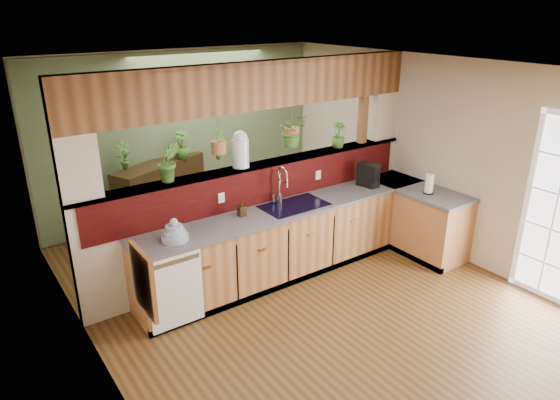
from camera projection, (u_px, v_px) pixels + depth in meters
ground at (328, 312)px, 5.56m from camera, size 4.60×7.00×0.01m
ceiling at (337, 73)px, 4.61m from camera, size 4.60×7.00×0.01m
wall_back at (184, 135)px, 7.75m from camera, size 4.60×0.02×2.60m
wall_left at (106, 267)px, 3.85m from camera, size 0.02×7.00×2.60m
wall_right at (470, 165)px, 6.32m from camera, size 0.02×7.00×2.60m
pass_through_partition at (262, 178)px, 6.16m from camera, size 4.60×0.21×2.60m
pass_through_ledge at (260, 165)px, 6.08m from camera, size 4.60×0.21×0.04m
header_beam at (259, 85)px, 5.74m from camera, size 4.60×0.15×0.55m
sage_backwall at (185, 136)px, 7.73m from camera, size 4.55×0.02×2.55m
countertop at (335, 230)px, 6.50m from camera, size 4.14×1.52×0.90m
dishwasher at (176, 291)px, 5.10m from camera, size 0.58×0.03×0.82m
navy_sink at (294, 211)px, 6.13m from camera, size 0.82×0.50×0.18m
framed_print at (144, 282)px, 3.16m from camera, size 0.04×0.35×0.45m
faucet at (281, 184)px, 6.08m from camera, size 0.21×0.21×0.48m
dish_stack at (175, 233)px, 5.17m from camera, size 0.28×0.28×0.25m
soap_dispenser at (242, 208)px, 5.77m from camera, size 0.09×0.09×0.19m
coffee_maker at (369, 176)px, 6.71m from camera, size 0.17×0.28×0.32m
paper_towel at (429, 184)px, 6.45m from camera, size 0.13×0.13×0.28m
glass_jar at (240, 149)px, 5.85m from camera, size 0.20×0.20×0.44m
ledge_plant_left at (169, 162)px, 5.37m from camera, size 0.29×0.25×0.45m
ledge_plant_right at (338, 135)px, 6.69m from camera, size 0.22×0.22×0.35m
hanging_plant_a at (218, 134)px, 5.62m from camera, size 0.22×0.18×0.48m
hanging_plant_b at (292, 117)px, 6.15m from camera, size 0.37×0.32×0.52m
shelving_console at (162, 195)px, 7.55m from camera, size 1.59×1.02×1.04m
shelf_plant_a at (124, 155)px, 7.02m from camera, size 0.22×0.15×0.39m
shelf_plant_b at (182, 145)px, 7.49m from camera, size 0.25×0.25×0.43m
floor_plant at (305, 199)px, 7.64m from camera, size 0.91×0.86×0.82m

